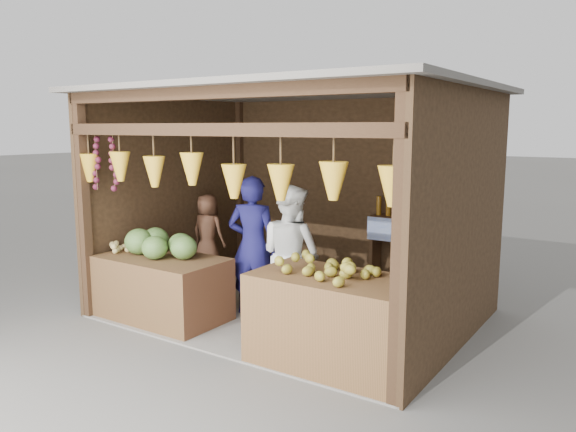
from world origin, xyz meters
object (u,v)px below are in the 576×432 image
Objects in this scene: counter_left at (162,288)px; woman_standing at (291,255)px; counter_right at (336,322)px; vendor_seated at (208,232)px; man_standing at (253,246)px.

counter_left is 0.94× the size of woman_standing.
counter_right is 1.34m from woman_standing.
counter_right is at bearing -1.09° from counter_left.
counter_right is 3.01m from vendor_seated.
man_standing reaches higher than counter_right.
counter_left is 2.33m from counter_right.
counter_right is 1.77m from man_standing.
man_standing is at bearing 42.75° from counter_left.
man_standing is at bearing 14.97° from woman_standing.
vendor_seated is at bearing 107.08° from counter_left.
counter_left is 0.95× the size of counter_right.
woman_standing reaches higher than counter_right.
counter_left is 1.43× the size of vendor_seated.
woman_standing is (0.53, 0.02, -0.04)m from man_standing.
woman_standing is at bearing 161.91° from vendor_seated.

